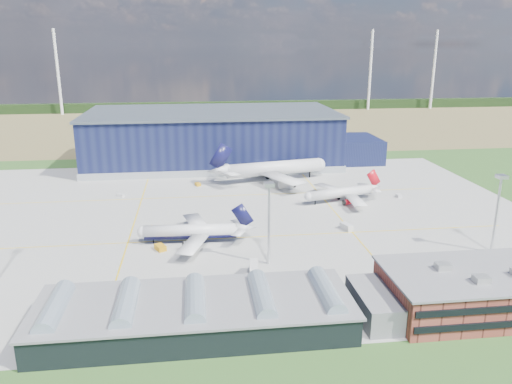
# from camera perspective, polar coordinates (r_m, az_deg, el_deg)

# --- Properties ---
(ground) EXTENTS (600.00, 600.00, 0.00)m
(ground) POSITION_cam_1_polar(r_m,az_deg,el_deg) (164.31, -3.57, -4.02)
(ground) COLOR #26491B
(ground) RESTS_ON ground
(apron) EXTENTS (220.00, 160.00, 0.08)m
(apron) POSITION_cam_1_polar(r_m,az_deg,el_deg) (173.68, -3.79, -2.86)
(apron) COLOR gray
(apron) RESTS_ON ground
(farmland) EXTENTS (600.00, 220.00, 0.01)m
(farmland) POSITION_cam_1_polar(r_m,az_deg,el_deg) (378.14, -5.74, 7.69)
(farmland) COLOR olive
(farmland) RESTS_ON ground
(treeline) EXTENTS (600.00, 8.00, 8.00)m
(treeline) POSITION_cam_1_polar(r_m,az_deg,el_deg) (456.87, -6.05, 9.71)
(treeline) COLOR black
(treeline) RESTS_ON ground
(hangar) EXTENTS (145.00, 62.00, 26.10)m
(hangar) POSITION_cam_1_polar(r_m,az_deg,el_deg) (252.92, -4.38, 6.01)
(hangar) COLOR #111538
(hangar) RESTS_ON ground
(ops_building) EXTENTS (46.00, 23.00, 10.90)m
(ops_building) POSITION_cam_1_polar(r_m,az_deg,el_deg) (125.05, 24.89, -10.09)
(ops_building) COLOR brown
(ops_building) RESTS_ON ground
(glass_concourse) EXTENTS (78.00, 23.00, 8.60)m
(glass_concourse) POSITION_cam_1_polar(r_m,az_deg,el_deg) (108.06, -5.01, -13.46)
(glass_concourse) COLOR black
(glass_concourse) RESTS_ON ground
(light_mast_center) EXTENTS (2.60, 2.60, 23.00)m
(light_mast_center) POSITION_cam_1_polar(r_m,az_deg,el_deg) (131.98, 1.49, -2.10)
(light_mast_center) COLOR silver
(light_mast_center) RESTS_ON ground
(light_mast_east) EXTENTS (2.60, 2.60, 23.00)m
(light_mast_east) POSITION_cam_1_polar(r_m,az_deg,el_deg) (155.24, 25.95, -0.94)
(light_mast_east) COLOR silver
(light_mast_east) RESTS_ON ground
(airliner_navy) EXTENTS (37.62, 36.89, 11.67)m
(airliner_navy) POSITION_cam_1_polar(r_m,az_deg,el_deg) (150.80, -7.52, -3.69)
(airliner_navy) COLOR silver
(airliner_navy) RESTS_ON ground
(airliner_red) EXTENTS (41.21, 40.69, 11.03)m
(airliner_red) POSITION_cam_1_polar(r_m,az_deg,el_deg) (191.00, 9.61, 0.47)
(airliner_red) COLOR silver
(airliner_red) RESTS_ON ground
(airliner_widebody) EXTENTS (63.71, 62.77, 17.75)m
(airliner_widebody) POSITION_cam_1_polar(r_m,az_deg,el_deg) (216.93, 2.11, 3.55)
(airliner_widebody) COLOR silver
(airliner_widebody) RESTS_ON ground
(gse_tug_a) EXTENTS (3.86, 4.48, 1.60)m
(gse_tug_a) POSITION_cam_1_polar(r_m,az_deg,el_deg) (148.52, -10.88, -6.26)
(gse_tug_a) COLOR orange
(gse_tug_a) RESTS_ON ground
(gse_tug_b) EXTENTS (3.25, 3.50, 1.26)m
(gse_tug_b) POSITION_cam_1_polar(r_m,az_deg,el_deg) (164.37, -11.87, -4.11)
(gse_tug_b) COLOR orange
(gse_tug_b) RESTS_ON ground
(gse_cart_a) EXTENTS (1.90, 2.81, 1.20)m
(gse_cart_a) POSITION_cam_1_polar(r_m,az_deg,el_deg) (203.05, 16.03, -0.43)
(gse_cart_a) COLOR silver
(gse_cart_a) RESTS_ON ground
(gse_van_b) EXTENTS (3.60, 5.07, 2.12)m
(gse_van_b) POSITION_cam_1_polar(r_m,az_deg,el_deg) (163.69, 10.30, -3.95)
(gse_van_b) COLOR silver
(gse_van_b) RESTS_ON ground
(gse_tug_c) EXTENTS (2.78, 3.42, 1.29)m
(gse_tug_c) POSITION_cam_1_polar(r_m,az_deg,el_deg) (212.44, -6.67, 0.87)
(gse_tug_c) COLOR orange
(gse_tug_c) RESTS_ON ground
(gse_cart_b) EXTENTS (3.61, 3.16, 1.31)m
(gse_cart_b) POSITION_cam_1_polar(r_m,az_deg,el_deg) (202.74, -15.23, -0.37)
(gse_cart_b) COLOR silver
(gse_cart_b) RESTS_ON ground
(airstair) EXTENTS (2.69, 5.39, 3.31)m
(airstair) POSITION_cam_1_polar(r_m,az_deg,el_deg) (130.73, -0.25, -8.80)
(airstair) COLOR silver
(airstair) RESTS_ON ground
(car_a) EXTENTS (4.06, 2.91, 1.28)m
(car_a) POSITION_cam_1_polar(r_m,az_deg,el_deg) (120.71, -0.06, -11.61)
(car_a) COLOR #99999E
(car_a) RESTS_ON ground
(car_b) EXTENTS (3.42, 2.10, 1.06)m
(car_b) POSITION_cam_1_polar(r_m,az_deg,el_deg) (135.72, 21.81, -9.60)
(car_b) COLOR #99999E
(car_b) RESTS_ON ground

